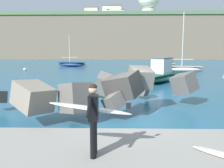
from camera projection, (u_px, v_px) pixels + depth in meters
name	position (u px, v px, depth m)	size (l,w,h in m)	color
ground_plane	(120.00, 120.00, 9.49)	(400.00, 400.00, 0.00)	#235B7A
walkway_path	(122.00, 164.00, 5.52)	(48.00, 4.40, 0.24)	gray
breakwater_jetty	(157.00, 85.00, 11.53)	(30.50, 6.96, 2.14)	#3D3A38
surfer_with_board	(92.00, 113.00, 5.62)	(2.09, 1.15, 1.78)	black
boat_near_left	(170.00, 64.00, 42.23)	(2.64, 4.64, 1.76)	beige
boat_near_centre	(184.00, 68.00, 31.76)	(4.96, 2.27, 7.94)	beige
boat_near_right	(72.00, 64.00, 43.27)	(5.63, 3.08, 5.81)	navy
boat_mid_left	(160.00, 75.00, 21.48)	(5.43, 6.44, 2.18)	#1E6656
mooring_buoy_inner	(25.00, 69.00, 33.64)	(0.44, 0.44, 0.44)	silver
headland_bluff	(110.00, 39.00, 101.44)	(100.77, 41.98, 16.63)	#756651
radar_dome	(149.00, 0.00, 91.98)	(8.47, 8.47, 11.33)	silver
station_building_west	(92.00, 14.00, 106.11)	(6.20, 5.09, 5.96)	beige
station_building_central	(111.00, 13.00, 102.86)	(7.68, 4.92, 5.99)	silver
station_building_east	(115.00, 12.00, 93.31)	(4.79, 7.52, 4.11)	beige
station_building_annex	(116.00, 15.00, 102.44)	(7.88, 7.19, 4.15)	silver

